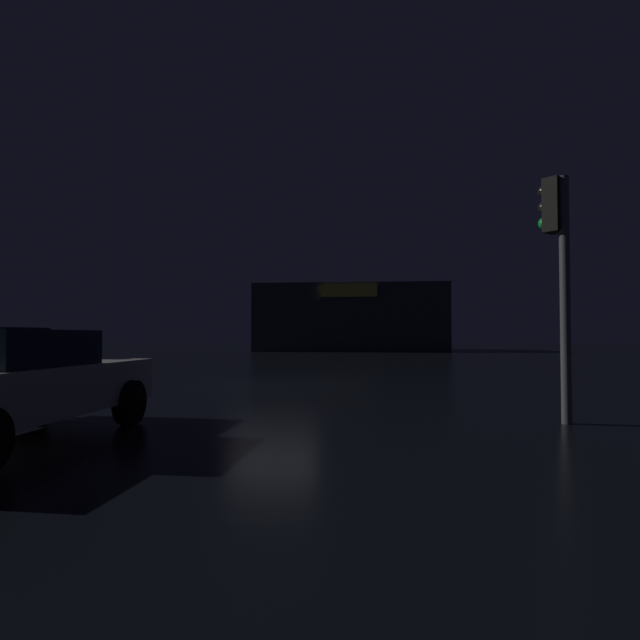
{
  "coord_description": "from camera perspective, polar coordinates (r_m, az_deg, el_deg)",
  "views": [
    {
      "loc": [
        2.71,
        -14.41,
        1.41
      ],
      "look_at": [
        0.84,
        5.27,
        1.98
      ],
      "focal_mm": 28.42,
      "sensor_mm": 36.0,
      "label": 1
    }
  ],
  "objects": [
    {
      "name": "traffic_signal_opposite",
      "position": [
        9.06,
        25.24,
        6.98
      ],
      "size": [
        0.42,
        0.42,
        3.94
      ],
      "color": "#595B60",
      "rests_on": "ground"
    },
    {
      "name": "car_far",
      "position": [
        7.74,
        -31.53,
        -6.18
      ],
      "size": [
        2.08,
        4.51,
        1.47
      ],
      "color": "silver",
      "rests_on": "ground"
    },
    {
      "name": "car_near",
      "position": [
        19.78,
        -31.91,
        -3.08
      ],
      "size": [
        4.4,
        2.26,
        1.64
      ],
      "color": "slate",
      "rests_on": "ground"
    },
    {
      "name": "store_building",
      "position": [
        45.19,
        3.54,
        0.17
      ],
      "size": [
        16.14,
        9.01,
        5.67
      ],
      "color": "#33383D",
      "rests_on": "ground"
    },
    {
      "name": "ground_plane",
      "position": [
        14.73,
        -5.25,
        -7.13
      ],
      "size": [
        120.0,
        120.0,
        0.0
      ],
      "primitive_type": "plane",
      "color": "black"
    }
  ]
}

